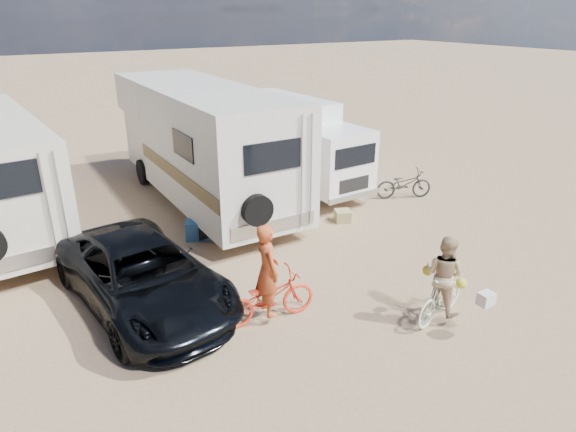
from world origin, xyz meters
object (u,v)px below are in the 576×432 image
dark_suv (143,275)px  rv_main (203,146)px  rider_woman (443,283)px  bike_man (268,297)px  cooler (198,230)px  rider_man (267,278)px  crate (343,216)px  box_truck (296,144)px  bike_woman (441,297)px  bike_parked (404,184)px

dark_suv → rv_main: bearing=48.8°
rider_woman → dark_suv: bearing=40.1°
bike_man → cooler: size_ratio=3.11×
rv_main → cooler: size_ratio=14.18×
rider_man → crate: rider_man is taller
rv_main → bike_man: size_ratio=4.56×
cooler → crate: 4.11m
box_truck → rv_main: bearing=174.5°
dark_suv → bike_man: dark_suv is taller
bike_man → rider_woman: rider_woman is taller
box_truck → rider_woman: (-1.87, -8.35, -0.64)m
rv_main → rider_man: 7.05m
dark_suv → cooler: (2.12, 2.50, -0.44)m
rider_man → bike_man: bearing=0.0°
rider_man → dark_suv: bearing=52.9°
bike_man → rider_man: (0.00, 0.00, 0.42)m
rv_main → bike_man: rv_main is taller
bike_woman → cooler: bike_woman is taller
dark_suv → bike_parked: 9.15m
bike_man → crate: size_ratio=4.58×
crate → bike_parked: bearing=11.1°
rider_woman → cooler: bearing=10.0°
rider_woman → cooler: size_ratio=2.55×
bike_man → bike_parked: size_ratio=1.08×
bike_woman → rider_man: bearing=45.9°
crate → box_truck: bearing=80.7°
bike_woman → bike_parked: size_ratio=0.90×
rv_main → crate: bearing=-53.2°
rider_woman → rider_man: bearing=45.9°
rider_woman → crate: bearing=-29.2°
bike_woman → rider_woman: rider_woman is taller
bike_parked → crate: 2.90m
rider_woman → cooler: rider_woman is taller
bike_woman → crate: (1.30, 4.89, -0.31)m
rider_woman → box_truck: bearing=-26.9°
bike_woman → bike_parked: (4.13, 5.45, -0.01)m
cooler → rider_woman: bearing=-43.5°
rider_man → bike_parked: bearing=-55.8°
box_truck → rider_man: size_ratio=3.26×
rider_man → crate: size_ratio=4.40×
dark_suv → bike_woman: size_ratio=3.11×
rider_man → crate: (4.21, 3.22, -0.76)m
box_truck → dark_suv: box_truck is taller
box_truck → rider_man: box_truck is taller
rv_main → rider_woman: size_ratio=5.55×
rv_main → cooler: rv_main is taller
dark_suv → bike_man: size_ratio=2.58×
dark_suv → crate: bearing=6.3°
rv_main → dark_suv: rv_main is taller
crate → rider_woman: bearing=-104.9°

